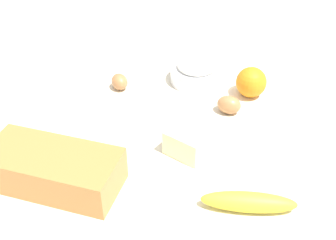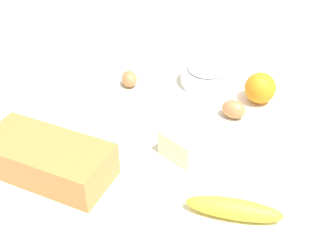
{
  "view_description": "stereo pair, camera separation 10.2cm",
  "coord_description": "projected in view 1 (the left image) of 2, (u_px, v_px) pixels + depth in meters",
  "views": [
    {
      "loc": [
        -0.29,
        0.77,
        0.65
      ],
      "look_at": [
        0.0,
        0.0,
        0.04
      ],
      "focal_mm": 45.72,
      "sensor_mm": 36.0,
      "label": 1
    },
    {
      "loc": [
        -0.38,
        0.72,
        0.65
      ],
      "look_at": [
        0.0,
        0.0,
        0.04
      ],
      "focal_mm": 45.72,
      "sensor_mm": 36.0,
      "label": 2
    }
  ],
  "objects": [
    {
      "name": "loaf_pan",
      "position": [
        53.0,
        168.0,
        0.88
      ],
      "size": [
        0.29,
        0.15,
        0.08
      ],
      "rotation": [
        0.0,
        0.0,
        0.06
      ],
      "color": "#B77A3D",
      "rests_on": "ground_plane"
    },
    {
      "name": "egg_beside_bowl",
      "position": [
        120.0,
        82.0,
        1.2
      ],
      "size": [
        0.07,
        0.07,
        0.04
      ],
      "primitive_type": "ellipsoid",
      "rotation": [
        0.0,
        1.57,
        2.39
      ],
      "color": "#AC7446",
      "rests_on": "ground_plane"
    },
    {
      "name": "egg_near_butter",
      "position": [
        229.0,
        105.0,
        1.1
      ],
      "size": [
        0.06,
        0.05,
        0.05
      ],
      "primitive_type": "ellipsoid",
      "rotation": [
        0.0,
        1.57,
        3.09
      ],
      "color": "#B27848",
      "rests_on": "ground_plane"
    },
    {
      "name": "orange_fruit",
      "position": [
        251.0,
        82.0,
        1.16
      ],
      "size": [
        0.08,
        0.08,
        0.08
      ],
      "primitive_type": "sphere",
      "color": "orange",
      "rests_on": "ground_plane"
    },
    {
      "name": "banana",
      "position": [
        249.0,
        202.0,
        0.84
      ],
      "size": [
        0.19,
        0.09,
        0.04
      ],
      "primitive_type": "ellipsoid",
      "rotation": [
        0.0,
        0.0,
        0.27
      ],
      "color": "yellow",
      "rests_on": "ground_plane"
    },
    {
      "name": "flour_bowl",
      "position": [
        197.0,
        71.0,
        1.22
      ],
      "size": [
        0.15,
        0.15,
        0.07
      ],
      "color": "white",
      "rests_on": "ground_plane"
    },
    {
      "name": "ground_plane",
      "position": [
        168.0,
        136.0,
        1.05
      ],
      "size": [
        2.4,
        2.4,
        0.02
      ],
      "primitive_type": "cube",
      "color": "silver"
    },
    {
      "name": "butter_block",
      "position": [
        187.0,
        143.0,
        0.97
      ],
      "size": [
        0.1,
        0.09,
        0.06
      ],
      "primitive_type": "cube",
      "rotation": [
        0.0,
        0.0,
        -0.27
      ],
      "color": "#F4EDB2",
      "rests_on": "ground_plane"
    }
  ]
}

